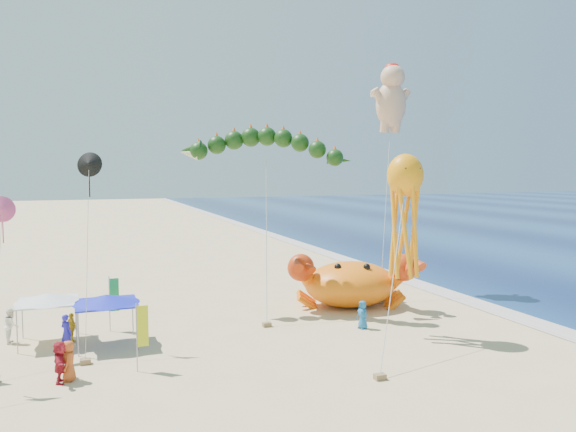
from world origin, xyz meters
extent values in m
plane|color=#D1B784|center=(0.00, 0.00, 0.00)|extent=(320.00, 320.00, 0.00)
plane|color=silver|center=(12.00, 0.00, 0.01)|extent=(320.00, 320.00, 0.00)
ellipsoid|color=orange|center=(3.49, 4.63, 1.52)|extent=(7.77, 7.13, 3.03)
sphere|color=#B62F0B|center=(0.10, 3.36, 2.86)|extent=(1.80, 1.80, 1.80)
sphere|color=black|center=(2.54, 3.57, 2.86)|extent=(0.47, 0.47, 0.47)
sphere|color=#B62F0B|center=(6.88, 3.36, 2.86)|extent=(1.80, 1.80, 1.80)
sphere|color=black|center=(4.44, 3.57, 2.86)|extent=(0.47, 0.47, 0.47)
cone|color=black|center=(-7.18, 5.16, 10.55)|extent=(1.45, 1.07, 1.18)
cylinder|color=#B2B2B2|center=(-2.87, 3.46, 5.06)|extent=(1.14, 3.45, 9.84)
cube|color=olive|center=(-3.42, 1.76, 0.12)|extent=(0.50, 0.35, 0.25)
ellipsoid|color=#DCA786|center=(8.75, 8.56, 14.19)|extent=(2.36, 1.95, 3.48)
sphere|color=#DCA786|center=(8.75, 8.34, 16.22)|extent=(1.82, 1.82, 1.82)
ellipsoid|color=red|center=(8.75, 8.45, 16.86)|extent=(1.18, 1.18, 0.82)
cylinder|color=#B2B2B2|center=(7.27, 6.57, 6.47)|extent=(3.02, 4.02, 12.66)
cube|color=olive|center=(5.78, 4.59, 0.12)|extent=(0.50, 0.35, 0.25)
ellipsoid|color=orange|center=(3.12, -2.60, 8.94)|extent=(2.03, 1.82, 2.33)
cylinder|color=#B2B2B2|center=(0.88, -5.29, 4.21)|extent=(4.54, 5.43, 8.14)
cube|color=olive|center=(-1.37, -7.98, 0.12)|extent=(0.50, 0.35, 0.25)
cylinder|color=gray|center=(-13.84, -0.07, 1.10)|extent=(0.06, 0.06, 2.20)
cylinder|color=gray|center=(-10.97, -0.07, 1.10)|extent=(0.06, 0.06, 2.20)
cylinder|color=gray|center=(-13.84, 2.79, 1.10)|extent=(0.06, 0.06, 2.20)
cylinder|color=gray|center=(-10.97, 2.79, 1.10)|extent=(0.06, 0.06, 2.20)
cube|color=#151EB9|center=(-12.41, 1.36, 2.24)|extent=(3.10, 3.10, 0.08)
cone|color=#151EB9|center=(-12.41, 1.36, 2.48)|extent=(3.42, 3.42, 0.45)
cylinder|color=gray|center=(-16.71, 1.42, 1.10)|extent=(0.06, 0.06, 2.20)
cylinder|color=gray|center=(-13.93, 1.42, 1.10)|extent=(0.06, 0.06, 2.20)
cylinder|color=gray|center=(-16.71, 4.20, 1.10)|extent=(0.06, 0.06, 2.20)
cylinder|color=gray|center=(-13.93, 4.20, 1.10)|extent=(0.06, 0.06, 2.20)
cube|color=silver|center=(-15.32, 2.81, 2.24)|extent=(3.01, 3.01, 0.08)
cone|color=silver|center=(-15.32, 2.81, 2.48)|extent=(3.32, 3.32, 0.45)
cylinder|color=gray|center=(-11.30, -3.24, 1.60)|extent=(0.05, 0.05, 3.20)
cube|color=#C3C917|center=(-11.02, -3.24, 2.10)|extent=(0.50, 0.04, 1.90)
cylinder|color=gray|center=(-12.15, 4.00, 1.60)|extent=(0.05, 0.05, 3.20)
cube|color=green|center=(-11.87, 4.00, 2.10)|extent=(0.50, 0.04, 1.90)
imported|color=#C2501F|center=(-14.20, -3.36, 0.89)|extent=(0.70, 0.95, 1.79)
imported|color=gold|center=(-14.17, 2.55, 0.79)|extent=(0.80, 0.99, 1.58)
imported|color=#AD1B29|center=(-14.57, -3.50, 0.92)|extent=(0.68, 1.75, 1.85)
imported|color=#1B649F|center=(1.69, -0.54, 0.82)|extent=(0.70, 0.91, 1.65)
imported|color=white|center=(-17.19, 3.55, 0.95)|extent=(0.77, 0.96, 1.90)
imported|color=#2620BC|center=(-14.41, 1.12, 0.95)|extent=(0.79, 0.82, 1.89)
cone|color=#CE447C|center=(-17.16, 1.50, 7.32)|extent=(1.30, 0.51, 1.32)
cylinder|color=#B2B2B2|center=(-16.91, 0.00, 3.68)|extent=(0.55, 3.04, 7.08)
cube|color=olive|center=(-16.66, -1.50, 0.12)|extent=(0.50, 0.35, 0.25)
cone|color=black|center=(-13.08, 1.63, 9.53)|extent=(1.30, 0.51, 1.32)
cylinder|color=#B2B2B2|center=(-12.83, 0.13, 4.79)|extent=(0.55, 3.04, 9.29)
cube|color=olive|center=(-12.58, -1.37, 0.12)|extent=(0.50, 0.35, 0.25)
camera|label=1|loc=(-13.51, -29.11, 9.18)|focal=35.00mm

